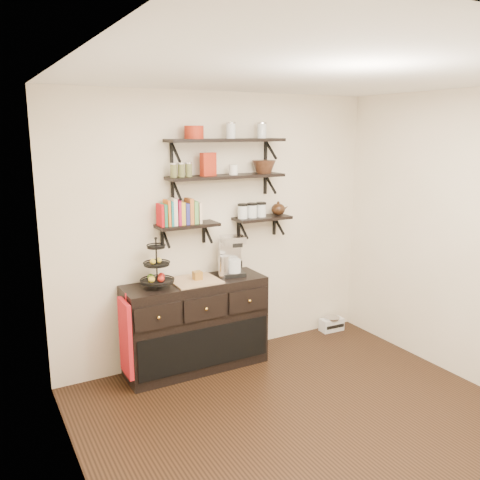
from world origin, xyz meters
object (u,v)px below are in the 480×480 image
object	(u,v)px
sideboard	(196,325)
coffee_maker	(232,256)
radio	(332,324)
fruit_stand	(157,271)

from	to	relation	value
sideboard	coffee_maker	size ratio (longest dim) A/B	3.45
coffee_maker	radio	distance (m)	1.71
fruit_stand	radio	distance (m)	2.38
fruit_stand	radio	bearing A→B (deg)	2.75
sideboard	fruit_stand	xyz separation A→B (m)	(-0.38, 0.00, 0.60)
sideboard	radio	distance (m)	1.84
sideboard	radio	world-z (taller)	sideboard
fruit_stand	sideboard	bearing A→B (deg)	-0.46
fruit_stand	coffee_maker	distance (m)	0.80
fruit_stand	coffee_maker	world-z (taller)	fruit_stand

